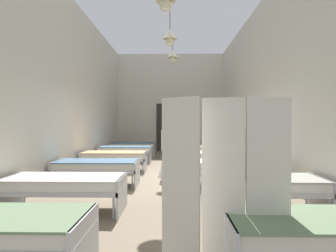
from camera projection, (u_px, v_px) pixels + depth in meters
ground_plane at (167, 179)px, 7.40m from camera, size 5.91×14.21×0.10m
room_shell at (168, 89)px, 8.58m from camera, size 5.71×13.81×4.92m
bed_right_row_0 at (327, 232)px, 2.61m from camera, size 1.90×0.84×0.57m
bed_left_row_1 at (65, 185)px, 4.57m from camera, size 1.90×0.84×0.57m
bed_right_row_1 at (263, 185)px, 4.51m from camera, size 1.90×0.84×0.57m
bed_left_row_2 at (97, 166)px, 6.47m from camera, size 1.90×0.84×0.57m
bed_right_row_2 at (236, 167)px, 6.41m from camera, size 1.90×0.84×0.57m
bed_left_row_3 at (114, 156)px, 8.37m from camera, size 1.90×0.84×0.57m
bed_right_row_3 at (222, 157)px, 8.31m from camera, size 1.90×0.84×0.57m
bed_left_row_4 at (125, 150)px, 10.27m from camera, size 1.90×0.84×0.57m
bed_right_row_4 at (213, 150)px, 10.21m from camera, size 1.90×0.84×0.57m
bed_left_row_5 at (133, 146)px, 12.17m from camera, size 1.90×0.84×0.57m
bed_right_row_5 at (207, 146)px, 12.11m from camera, size 1.90×0.84×0.57m
nurse_near_aisle at (184, 169)px, 5.54m from camera, size 0.52×0.52×1.49m
nurse_mid_aisle at (167, 157)px, 7.45m from camera, size 0.52×0.52×1.49m
nurse_far_aisle at (175, 152)px, 8.71m from camera, size 0.52×0.52×1.49m
patient_seated_primary at (241, 159)px, 4.47m from camera, size 0.44×0.44×0.80m
patient_seated_secondary at (210, 142)px, 8.38m from camera, size 0.44×0.44×0.80m
potted_plant at (173, 140)px, 11.46m from camera, size 0.59×0.59×1.14m
privacy_screen at (224, 185)px, 2.70m from camera, size 1.23×0.27×1.70m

